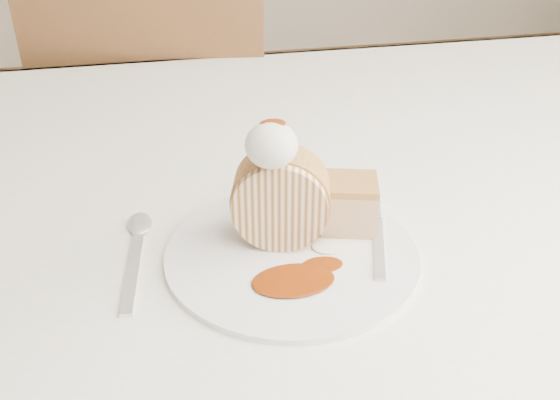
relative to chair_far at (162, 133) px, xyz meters
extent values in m
cube|color=silver|center=(0.16, -0.59, 0.19)|extent=(1.40, 0.90, 0.04)
cube|color=silver|center=(0.16, -0.14, 0.07)|extent=(1.40, 0.01, 0.28)
cylinder|color=brown|center=(0.78, -0.22, -0.18)|extent=(0.06, 0.06, 0.71)
cube|color=brown|center=(0.01, 0.09, -0.08)|extent=(0.50, 0.50, 0.04)
cube|color=brown|center=(-0.02, -0.11, 0.17)|extent=(0.45, 0.10, 0.47)
cylinder|color=brown|center=(0.23, 0.25, -0.32)|extent=(0.04, 0.04, 0.44)
cylinder|color=brown|center=(-0.15, 0.30, -0.32)|extent=(0.04, 0.04, 0.44)
cylinder|color=brown|center=(0.18, -0.13, -0.32)|extent=(0.04, 0.04, 0.44)
cylinder|color=brown|center=(-0.20, -0.07, -0.32)|extent=(0.04, 0.04, 0.44)
cylinder|color=brown|center=(0.88, -0.18, -0.36)|extent=(0.03, 0.03, 0.37)
cylinder|color=white|center=(0.11, -0.79, 0.21)|extent=(0.31, 0.31, 0.01)
cylinder|color=beige|center=(0.11, -0.76, 0.26)|extent=(0.10, 0.07, 0.09)
cube|color=#C08448|center=(0.18, -0.76, 0.24)|extent=(0.07, 0.06, 0.05)
ellipsoid|color=white|center=(0.10, -0.78, 0.33)|extent=(0.05, 0.05, 0.04)
ellipsoid|color=#6A2404|center=(0.10, -0.78, 0.36)|extent=(0.02, 0.02, 0.01)
cube|color=silver|center=(0.20, -0.80, 0.22)|extent=(0.07, 0.15, 0.00)
cube|color=silver|center=(-0.04, -0.78, 0.21)|extent=(0.04, 0.16, 0.00)
camera|label=1|loc=(0.00, -1.28, 0.58)|focal=40.00mm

